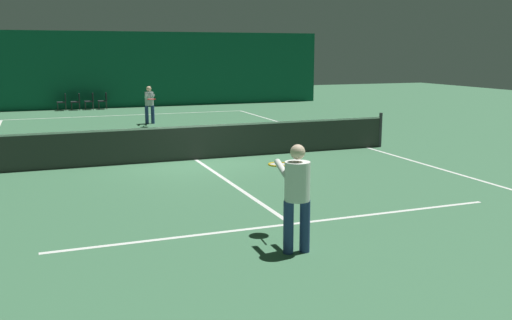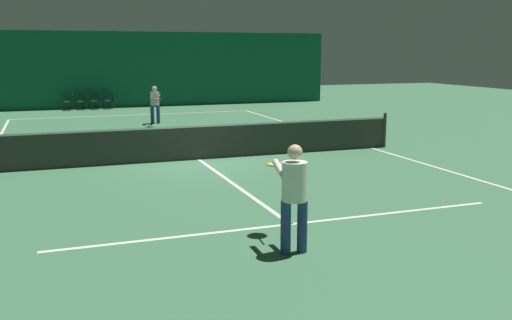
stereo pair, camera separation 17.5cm
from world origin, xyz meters
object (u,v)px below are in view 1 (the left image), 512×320
player_near (296,190)px  courtside_chair_2 (90,100)px  player_far (149,102)px  courtside_chair_0 (63,101)px  courtside_chair_1 (77,100)px  courtside_chair_3 (104,100)px  tennis_net (195,141)px

player_near → courtside_chair_2: size_ratio=1.95×
player_far → courtside_chair_2: (-1.75, 6.87, -0.41)m
courtside_chair_0 → courtside_chair_1: (0.67, 0.00, 0.00)m
courtside_chair_2 → courtside_chair_3: bearing=90.0°
tennis_net → player_far: (0.30, 8.31, 0.39)m
courtside_chair_3 → courtside_chair_1: bearing=-90.0°
courtside_chair_1 → courtside_chair_2: (0.67, 0.00, 0.00)m
player_near → courtside_chair_1: 22.91m
courtside_chair_3 → player_far: bearing=9.0°
courtside_chair_0 → courtside_chair_1: same height
player_near → player_far: 16.00m
player_near → player_far: size_ratio=1.06×
courtside_chair_0 → courtside_chair_3: 2.00m
player_near → courtside_chair_1: player_near is taller
player_far → courtside_chair_3: (-1.08, 6.87, -0.41)m
courtside_chair_0 → courtside_chair_2: size_ratio=1.00×
player_near → courtside_chair_1: bearing=10.5°
courtside_chair_1 → courtside_chair_3: same height
tennis_net → courtside_chair_0: size_ratio=14.29×
player_near → courtside_chair_0: 22.97m
courtside_chair_2 → courtside_chair_0: bearing=-90.0°
courtside_chair_1 → player_far: bearing=19.4°
courtside_chair_3 → courtside_chair_2: bearing=-90.0°
player_far → tennis_net: bearing=3.2°
courtside_chair_0 → courtside_chair_2: same height
player_far → courtside_chair_3: 6.97m
courtside_chair_1 → courtside_chair_3: size_ratio=1.00×
tennis_net → courtside_chair_0: tennis_net is taller
player_near → courtside_chair_2: bearing=8.8°
courtside_chair_1 → player_near: bearing=4.0°
player_far → courtside_chair_1: size_ratio=1.84×
player_far → courtside_chair_2: bearing=-160.4°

